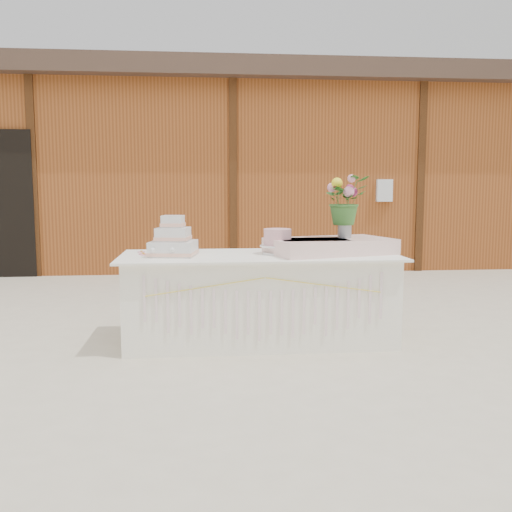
# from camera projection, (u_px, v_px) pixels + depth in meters

# --- Properties ---
(ground) EXTENTS (80.00, 80.00, 0.00)m
(ground) POSITION_uv_depth(u_px,v_px,m) (259.00, 341.00, 5.05)
(ground) COLOR beige
(ground) RESTS_ON ground
(barn) EXTENTS (12.60, 4.60, 3.30)m
(barn) POSITION_uv_depth(u_px,v_px,m) (227.00, 170.00, 10.77)
(barn) COLOR brown
(barn) RESTS_ON ground
(cake_table) EXTENTS (2.40, 1.00, 0.77)m
(cake_table) POSITION_uv_depth(u_px,v_px,m) (259.00, 298.00, 5.00)
(cake_table) COLOR white
(cake_table) RESTS_ON ground
(wedding_cake) EXTENTS (0.44, 0.44, 0.34)m
(wedding_cake) POSITION_uv_depth(u_px,v_px,m) (173.00, 242.00, 4.85)
(wedding_cake) COLOR silver
(wedding_cake) RESTS_ON cake_table
(pink_cake_stand) EXTENTS (0.31, 0.31, 0.22)m
(pink_cake_stand) POSITION_uv_depth(u_px,v_px,m) (277.00, 240.00, 4.97)
(pink_cake_stand) COLOR white
(pink_cake_stand) RESTS_ON cake_table
(satin_runner) EXTENTS (1.18, 0.87, 0.13)m
(satin_runner) POSITION_uv_depth(u_px,v_px,m) (330.00, 246.00, 5.02)
(satin_runner) COLOR #FFD4CD
(satin_runner) RESTS_ON cake_table
(flower_vase) EXTENTS (0.12, 0.12, 0.17)m
(flower_vase) POSITION_uv_depth(u_px,v_px,m) (345.00, 229.00, 5.05)
(flower_vase) COLOR #A3A4A8
(flower_vase) RESTS_ON satin_runner
(bouquet) EXTENTS (0.48, 0.45, 0.44)m
(bouquet) POSITION_uv_depth(u_px,v_px,m) (345.00, 195.00, 5.02)
(bouquet) COLOR #376C2B
(bouquet) RESTS_ON flower_vase
(loose_flowers) EXTENTS (0.23, 0.37, 0.02)m
(loose_flowers) POSITION_uv_depth(u_px,v_px,m) (137.00, 253.00, 4.97)
(loose_flowers) COLOR pink
(loose_flowers) RESTS_ON cake_table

